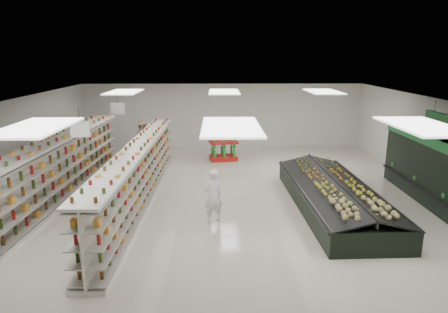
{
  "coord_description": "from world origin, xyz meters",
  "views": [
    {
      "loc": [
        -0.29,
        -12.12,
        4.6
      ],
      "look_at": [
        -0.06,
        0.92,
        1.27
      ],
      "focal_mm": 32.0,
      "sensor_mm": 36.0,
      "label": 1
    }
  ],
  "objects_px": {
    "gondola_left": "(49,177)",
    "soda_endcap": "(223,143)",
    "shopper_main": "(213,196)",
    "gondola_center": "(139,176)",
    "produce_island": "(334,195)",
    "shopper_background": "(144,142)"
  },
  "relations": [
    {
      "from": "gondola_left",
      "to": "soda_endcap",
      "type": "distance_m",
      "value": 7.76
    },
    {
      "from": "gondola_left",
      "to": "shopper_main",
      "type": "xyz_separation_m",
      "value": [
        5.11,
        -1.39,
        -0.14
      ]
    },
    {
      "from": "gondola_center",
      "to": "soda_endcap",
      "type": "relative_size",
      "value": 6.68
    },
    {
      "from": "gondola_center",
      "to": "shopper_main",
      "type": "distance_m",
      "value": 2.92
    },
    {
      "from": "gondola_left",
      "to": "shopper_main",
      "type": "distance_m",
      "value": 5.3
    },
    {
      "from": "produce_island",
      "to": "shopper_background",
      "type": "height_order",
      "value": "shopper_background"
    },
    {
      "from": "gondola_left",
      "to": "shopper_background",
      "type": "distance_m",
      "value": 5.59
    },
    {
      "from": "shopper_main",
      "to": "shopper_background",
      "type": "bearing_deg",
      "value": -90.91
    },
    {
      "from": "shopper_main",
      "to": "shopper_background",
      "type": "relative_size",
      "value": 0.86
    },
    {
      "from": "soda_endcap",
      "to": "shopper_main",
      "type": "distance_m",
      "value": 6.86
    },
    {
      "from": "gondola_center",
      "to": "produce_island",
      "type": "height_order",
      "value": "gondola_center"
    },
    {
      "from": "shopper_main",
      "to": "produce_island",
      "type": "bearing_deg",
      "value": 169.03
    },
    {
      "from": "soda_endcap",
      "to": "shopper_background",
      "type": "height_order",
      "value": "shopper_background"
    },
    {
      "from": "gondola_center",
      "to": "produce_island",
      "type": "xyz_separation_m",
      "value": [
        6.08,
        -0.7,
        -0.41
      ]
    },
    {
      "from": "gondola_center",
      "to": "shopper_background",
      "type": "distance_m",
      "value": 4.96
    },
    {
      "from": "produce_island",
      "to": "shopper_main",
      "type": "height_order",
      "value": "shopper_main"
    },
    {
      "from": "shopper_main",
      "to": "gondola_left",
      "type": "bearing_deg",
      "value": -41.11
    },
    {
      "from": "gondola_center",
      "to": "shopper_main",
      "type": "relative_size",
      "value": 6.8
    },
    {
      "from": "soda_endcap",
      "to": "shopper_main",
      "type": "xyz_separation_m",
      "value": [
        -0.39,
        -6.85,
        0.01
      ]
    },
    {
      "from": "gondola_left",
      "to": "shopper_background",
      "type": "xyz_separation_m",
      "value": [
        2.04,
        5.21,
        -0.01
      ]
    },
    {
      "from": "soda_endcap",
      "to": "gondola_center",
      "type": "bearing_deg",
      "value": -118.18
    },
    {
      "from": "soda_endcap",
      "to": "shopper_background",
      "type": "xyz_separation_m",
      "value": [
        -3.47,
        -0.25,
        0.13
      ]
    }
  ]
}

